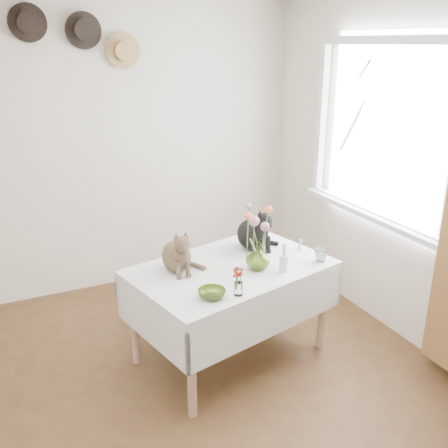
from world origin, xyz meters
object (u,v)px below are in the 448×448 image
tabby_cat (176,248)px  flower_vase (258,258)px  dining_table (231,289)px  black_cat (252,227)px

tabby_cat → flower_vase: size_ratio=1.86×
dining_table → black_cat: size_ratio=4.36×
tabby_cat → black_cat: size_ratio=0.92×
black_cat → flower_vase: bearing=-127.3°
dining_table → black_cat: black_cat is taller
tabby_cat → flower_vase: bearing=-24.0°
dining_table → flower_vase: bearing=-38.5°
black_cat → dining_table: bearing=-157.0°
dining_table → tabby_cat: bearing=163.4°
black_cat → flower_vase: (-0.13, -0.33, -0.08)m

